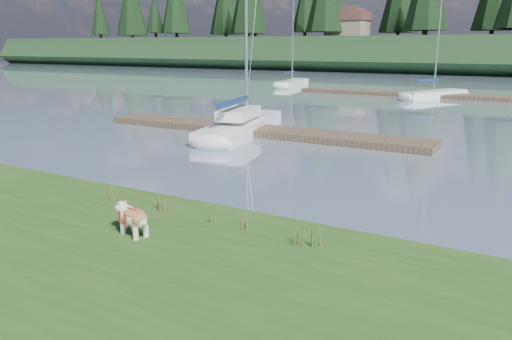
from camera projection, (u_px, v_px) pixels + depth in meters
The scene contains 18 objects.
ground at pixel (436, 98), 38.65m from camera, with size 200.00×200.00×0.00m, color #8092AA.
bank at pixel (16, 277), 8.38m from camera, with size 60.00×9.00×0.35m, color #2B501B.
ridge at pixel (494, 55), 74.15m from camera, with size 200.00×20.00×5.00m, color #1B351B.
bulldog at pixel (133, 217), 9.67m from camera, with size 1.01×0.56×0.60m.
sailboat_main at pixel (246, 121), 23.75m from camera, with size 3.78×9.13×12.88m.
dock_near at pixel (256, 130), 22.93m from camera, with size 16.00×2.00×0.30m, color #4C3D2C.
dock_far at pixel (464, 97), 37.65m from camera, with size 26.00×2.20×0.30m, color #4C3D2C.
sailboat_bg_0 at pixel (294, 82), 50.04m from camera, with size 2.86×8.06×11.48m.
sailboat_bg_2 at pixel (439, 93), 38.39m from camera, with size 4.45×7.09×10.91m.
weed_0 at pixel (161, 199), 11.14m from camera, with size 0.17×0.14×0.64m.
weed_1 at pixel (210, 215), 10.40m from camera, with size 0.17×0.14×0.40m.
weed_2 at pixel (300, 229), 9.17m from camera, with size 0.17×0.14×0.75m.
weed_3 at pixel (112, 190), 11.84m from camera, with size 0.17×0.14×0.65m.
weed_4 at pixel (244, 222), 10.03m from camera, with size 0.17×0.14×0.36m.
weed_5 at pixel (313, 233), 9.16m from camera, with size 0.17×0.14×0.61m.
mud_lip at pixel (181, 210), 12.10m from camera, with size 60.00×0.50×0.14m, color #33281C.
conifer_1 at pixel (255, 3), 89.75m from camera, with size 4.40×4.40×11.30m.
house_0 at pixel (348, 24), 81.14m from camera, with size 6.30×5.30×4.65m.
Camera 1 is at (7.34, -10.64, 3.96)m, focal length 35.00 mm.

